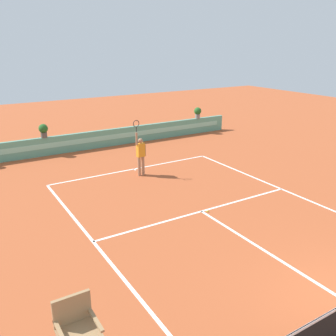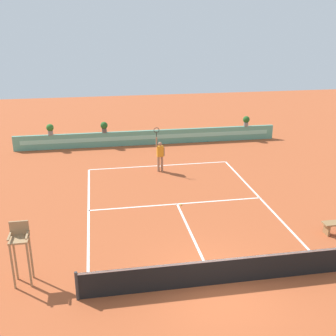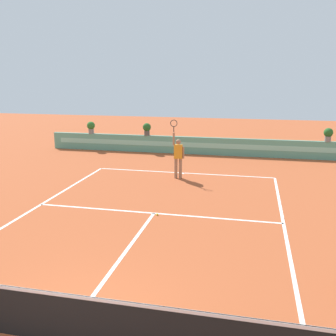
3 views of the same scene
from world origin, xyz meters
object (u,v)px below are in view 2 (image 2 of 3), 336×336
Objects in this scene: tennis_player at (160,154)px; potted_plant_far_right at (246,120)px; tennis_ball_near_baseline at (181,204)px; potted_plant_left at (104,126)px; potted_plant_far_left at (50,129)px; umpire_chair at (20,246)px.

tennis_player is 8.93m from potted_plant_far_right.
potted_plant_left is at bearing 107.40° from tennis_ball_near_baseline.
tennis_player is at bearing -61.62° from potted_plant_left.
tennis_player is 4.82m from tennis_ball_near_baseline.
potted_plant_far_left is at bearing 180.00° from potted_plant_left.
potted_plant_far_left is 3.52m from potted_plant_left.
tennis_ball_near_baseline is 12.24m from potted_plant_far_left.
tennis_ball_near_baseline is at bearing -87.08° from tennis_player.
tennis_ball_near_baseline is 10.72m from potted_plant_left.
potted_plant_far_right is (13.15, 15.13, 0.07)m from umpire_chair.
umpire_chair is at bearing -88.56° from potted_plant_far_left.
potted_plant_far_right is at bearing 49.00° from umpire_chair.
umpire_chair is 2.96× the size of potted_plant_far_left.
potted_plant_far_right is at bearing 0.00° from potted_plant_far_left.
potted_plant_left is at bearing 118.38° from tennis_player.
tennis_ball_near_baseline is at bearing -72.60° from potted_plant_left.
umpire_chair is 15.13m from potted_plant_far_left.
umpire_chair is 11.44m from tennis_player.
potted_plant_far_right is (6.83, 10.15, 1.38)m from tennis_ball_near_baseline.
umpire_chair reaches higher than potted_plant_far_right.
umpire_chair reaches higher than potted_plant_left.
potted_plant_far_left is (-0.38, 15.13, 0.07)m from umpire_chair.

